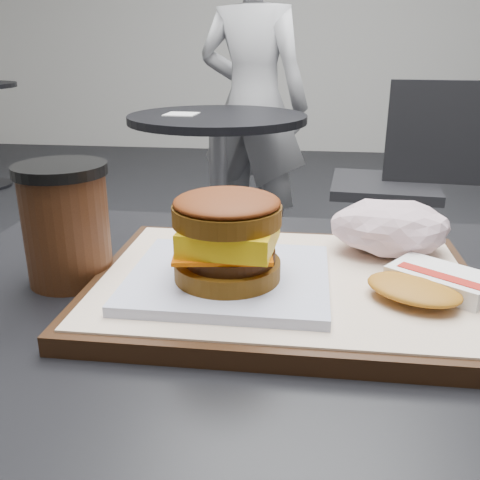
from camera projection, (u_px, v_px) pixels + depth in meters
The scene contains 10 objects.
customer_table at pixel (291, 472), 0.56m from camera, with size 0.80×0.60×0.77m.
serving_tray at pixel (284, 286), 0.54m from camera, with size 0.38×0.28×0.02m.
breakfast_sandwich at pixel (228, 247), 0.50m from camera, with size 0.19×0.17×0.09m.
hash_brown at pixel (429, 284), 0.49m from camera, with size 0.14×0.13×0.02m.
crumpled_wrapper at pixel (390, 227), 0.59m from camera, with size 0.13×0.10×0.06m, color silver, non-canonical shape.
coffee_cup at pixel (66, 220), 0.55m from camera, with size 0.09×0.09×0.13m.
neighbor_table at pixel (218, 165), 2.15m from camera, with size 0.70×0.70×0.75m.
napkin at pixel (181, 114), 2.08m from camera, with size 0.12×0.12×0.00m, color white.
neighbor_chair at pixel (402, 174), 2.17m from camera, with size 0.62×0.46×0.88m.
patron at pixel (253, 106), 2.52m from camera, with size 0.54×0.35×1.47m, color #BABABF.
Camera 1 is at (0.00, -0.45, 1.01)m, focal length 40.00 mm.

